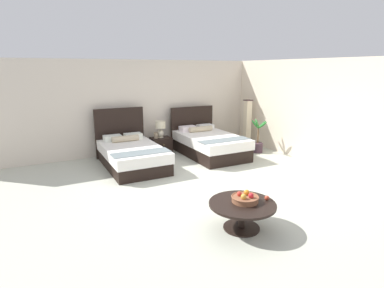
# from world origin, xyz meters

# --- Properties ---
(ground_plane) EXTENTS (9.71, 10.03, 0.02)m
(ground_plane) POSITION_xyz_m (0.00, 0.00, -0.01)
(ground_plane) COLOR beige
(wall_back) EXTENTS (9.71, 0.12, 2.53)m
(wall_back) POSITION_xyz_m (0.00, 3.22, 1.27)
(wall_back) COLOR beige
(wall_back) RESTS_ON ground
(wall_side_right) EXTENTS (0.12, 5.63, 2.53)m
(wall_side_right) POSITION_xyz_m (3.05, 0.40, 1.27)
(wall_side_right) COLOR beige
(wall_side_right) RESTS_ON ground
(bed_near_window) EXTENTS (1.30, 2.18, 1.30)m
(bed_near_window) POSITION_xyz_m (-1.08, 1.96, 0.30)
(bed_near_window) COLOR black
(bed_near_window) RESTS_ON ground
(bed_near_corner) EXTENTS (1.36, 2.18, 1.22)m
(bed_near_corner) POSITION_xyz_m (1.08, 1.95, 0.32)
(bed_near_corner) COLOR black
(bed_near_corner) RESTS_ON ground
(nightstand) EXTENTS (0.54, 0.43, 0.45)m
(nightstand) POSITION_xyz_m (-0.02, 2.68, 0.23)
(nightstand) COLOR black
(nightstand) RESTS_ON ground
(table_lamp) EXTENTS (0.27, 0.27, 0.45)m
(table_lamp) POSITION_xyz_m (-0.02, 2.70, 0.73)
(table_lamp) COLOR beige
(table_lamp) RESTS_ON nightstand
(vase) EXTENTS (0.10, 0.10, 0.17)m
(vase) POSITION_xyz_m (-0.18, 2.64, 0.54)
(vase) COLOR gray
(vase) RESTS_ON nightstand
(coffee_table) EXTENTS (0.98, 0.98, 0.40)m
(coffee_table) POSITION_xyz_m (-0.56, -1.75, 0.31)
(coffee_table) COLOR black
(coffee_table) RESTS_ON ground
(fruit_bowl) EXTENTS (0.40, 0.40, 0.16)m
(fruit_bowl) POSITION_xyz_m (-0.50, -1.73, 0.46)
(fruit_bowl) COLOR brown
(fruit_bowl) RESTS_ON coffee_table
(loose_apple) EXTENTS (0.07, 0.07, 0.07)m
(loose_apple) POSITION_xyz_m (-0.18, -1.84, 0.44)
(loose_apple) COLOR #BD4129
(loose_apple) RESTS_ON coffee_table
(floor_lamp_corner) EXTENTS (0.22, 0.22, 1.39)m
(floor_lamp_corner) POSITION_xyz_m (2.70, 2.39, 0.69)
(floor_lamp_corner) COLOR black
(floor_lamp_corner) RESTS_ON ground
(potted_palm) EXTENTS (0.51, 0.54, 0.95)m
(potted_palm) POSITION_xyz_m (2.43, 1.53, 0.27)
(potted_palm) COLOR #432E39
(potted_palm) RESTS_ON ground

